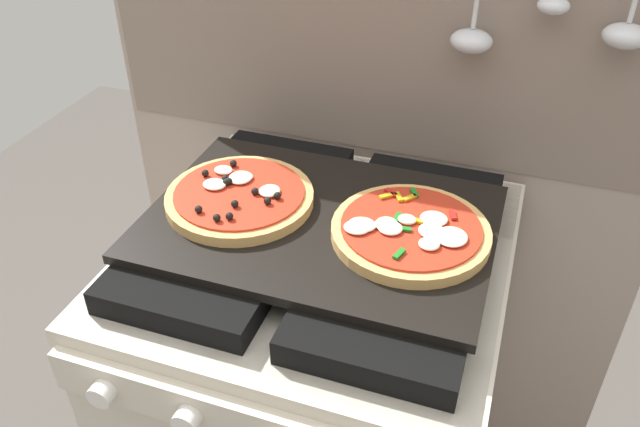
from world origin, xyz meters
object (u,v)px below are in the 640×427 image
object	(u,v)px
stove	(320,409)
baking_tray	(320,223)
pizza_left	(238,198)
pizza_right	(410,232)

from	to	relation	value
stove	baking_tray	distance (m)	0.46
stove	pizza_left	world-z (taller)	pizza_left
baking_tray	pizza_right	world-z (taller)	pizza_right
baking_tray	pizza_left	world-z (taller)	pizza_left
pizza_left	baking_tray	bearing A→B (deg)	1.41
pizza_left	pizza_right	xyz separation A→B (m)	(0.28, -0.00, 0.00)
pizza_left	pizza_right	bearing A→B (deg)	-0.07
baking_tray	pizza_left	size ratio (longest dim) A/B	2.25
stove	pizza_left	distance (m)	0.50
pizza_left	pizza_right	world-z (taller)	pizza_left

